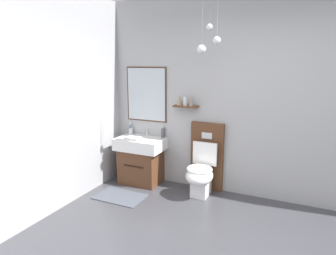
{
  "coord_description": "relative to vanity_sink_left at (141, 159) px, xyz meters",
  "views": [
    {
      "loc": [
        0.38,
        -2.03,
        1.84
      ],
      "look_at": [
        -1.3,
        1.6,
        0.96
      ],
      "focal_mm": 31.63,
      "sensor_mm": 36.0,
      "label": 1
    }
  ],
  "objects": [
    {
      "name": "bath_mat",
      "position": [
        0.0,
        -0.6,
        -0.37
      ],
      "size": [
        0.68,
        0.44,
        0.01
      ],
      "primitive_type": "cube",
      "color": "#474C56",
      "rests_on": "ground"
    },
    {
      "name": "tap_on_left_sink",
      "position": [
        0.0,
        0.18,
        0.4
      ],
      "size": [
        0.03,
        0.13,
        0.11
      ],
      "color": "silver",
      "rests_on": "vanity_sink_left"
    },
    {
      "name": "wall_back",
      "position": [
        1.81,
        0.27,
        0.99
      ],
      "size": [
        4.93,
        0.52,
        2.74
      ],
      "color": "#A8A8AA",
      "rests_on": "ground"
    },
    {
      "name": "wall_left",
      "position": [
        -0.57,
        -1.77,
        0.99
      ],
      "size": [
        0.12,
        4.19,
        2.74
      ],
      "primitive_type": "cube",
      "color": "#A8A8AA",
      "rests_on": "ground"
    },
    {
      "name": "vanity_sink_left",
      "position": [
        0.0,
        0.0,
        0.0
      ],
      "size": [
        0.72,
        0.5,
        0.71
      ],
      "color": "#56331E",
      "rests_on": "ground"
    },
    {
      "name": "toilet",
      "position": [
        1.0,
        0.01,
        -0.0
      ],
      "size": [
        0.48,
        0.62,
        1.0
      ],
      "color": "#56331E",
      "rests_on": "ground"
    },
    {
      "name": "toothbrush_cup",
      "position": [
        -0.28,
        0.17,
        0.39
      ],
      "size": [
        0.07,
        0.07,
        0.19
      ],
      "color": "silver",
      "rests_on": "vanity_sink_left"
    },
    {
      "name": "soap_dispenser",
      "position": [
        0.29,
        0.18,
        0.41
      ],
      "size": [
        0.06,
        0.06,
        0.18
      ],
      "color": "#4C4C51",
      "rests_on": "vanity_sink_left"
    },
    {
      "name": "folded_hand_towel",
      "position": [
        -0.04,
        -0.15,
        0.35
      ],
      "size": [
        0.22,
        0.16,
        0.04
      ],
      "primitive_type": "cube",
      "color": "white",
      "rests_on": "vanity_sink_left"
    }
  ]
}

